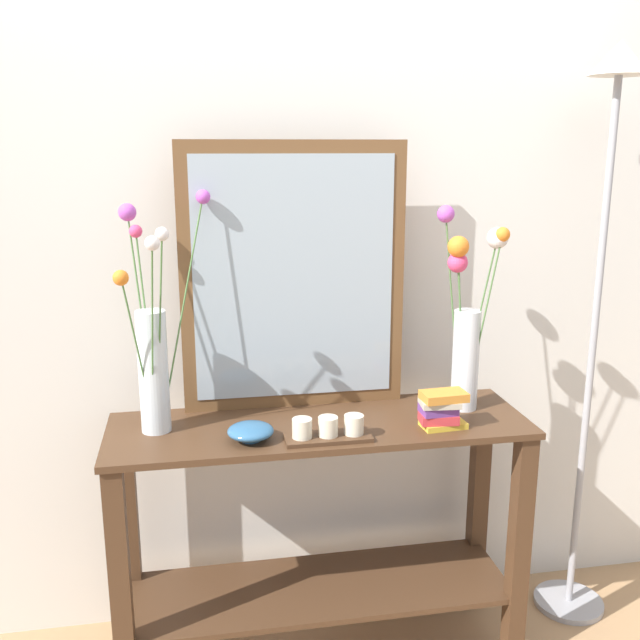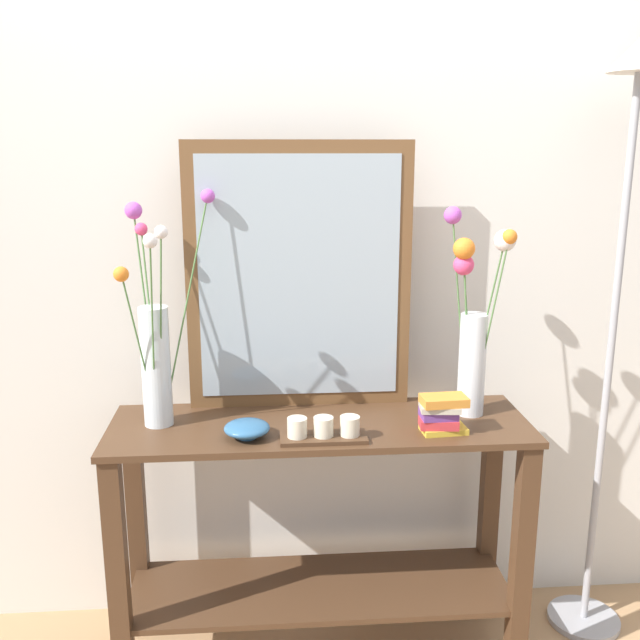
% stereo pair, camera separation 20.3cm
% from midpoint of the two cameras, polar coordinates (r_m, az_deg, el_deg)
% --- Properties ---
extents(wall_back, '(6.40, 0.08, 2.70)m').
position_cam_midpoint_polar(wall_back, '(2.30, -3.98, 7.65)').
color(wall_back, silver).
rests_on(wall_back, ground).
extents(console_table, '(1.25, 0.39, 0.79)m').
position_cam_midpoint_polar(console_table, '(2.26, -2.67, -15.49)').
color(console_table, '#472D1C').
rests_on(console_table, ground).
extents(mirror_leaning, '(0.69, 0.03, 0.82)m').
position_cam_midpoint_polar(mirror_leaning, '(2.17, -4.81, 3.36)').
color(mirror_leaning, brown).
rests_on(mirror_leaning, console_table).
extents(tall_vase_left, '(0.27, 0.26, 0.68)m').
position_cam_midpoint_polar(tall_vase_left, '(2.08, -16.07, -2.52)').
color(tall_vase_left, silver).
rests_on(tall_vase_left, console_table).
extents(vase_right, '(0.19, 0.14, 0.63)m').
position_cam_midpoint_polar(vase_right, '(2.19, 9.16, -0.37)').
color(vase_right, silver).
rests_on(vase_right, console_table).
extents(candle_tray, '(0.24, 0.09, 0.07)m').
position_cam_midpoint_polar(candle_tray, '(2.01, -2.28, -8.90)').
color(candle_tray, '#472D1C').
rests_on(candle_tray, console_table).
extents(decorative_bowl, '(0.13, 0.13, 0.05)m').
position_cam_midpoint_polar(decorative_bowl, '(2.02, -8.52, -8.90)').
color(decorative_bowl, '#2D5B84').
rests_on(decorative_bowl, console_table).
extents(book_stack, '(0.14, 0.09, 0.11)m').
position_cam_midpoint_polar(book_stack, '(2.09, 6.95, -7.17)').
color(book_stack, gold).
rests_on(book_stack, console_table).
extents(floor_lamp, '(0.24, 0.24, 1.90)m').
position_cam_midpoint_polar(floor_lamp, '(2.37, 19.49, 5.40)').
color(floor_lamp, '#9E9EA3').
rests_on(floor_lamp, ground).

